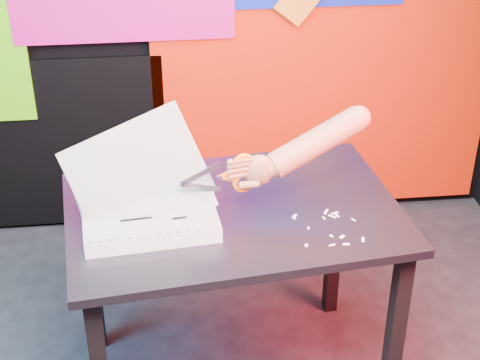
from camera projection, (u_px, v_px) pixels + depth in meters
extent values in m
cube|color=red|center=(327.00, 53.00, 3.35)|extent=(1.60, 0.02, 1.60)
cube|color=black|center=(26.00, 147.00, 3.41)|extent=(1.30, 0.02, 0.85)
cube|color=black|center=(92.00, 270.00, 2.75)|extent=(0.06, 0.06, 0.72)
cube|color=black|center=(394.00, 338.00, 2.43)|extent=(0.06, 0.06, 0.72)
cube|color=black|center=(334.00, 238.00, 2.93)|extent=(0.06, 0.06, 0.72)
cube|color=#2E2E2F|center=(233.00, 213.00, 2.40)|extent=(1.15, 0.84, 0.03)
cube|color=white|center=(149.00, 217.00, 2.31)|extent=(0.44, 0.34, 0.05)
cube|color=silver|center=(149.00, 210.00, 2.29)|extent=(0.44, 0.34, 0.00)
cube|color=silver|center=(149.00, 209.00, 2.29)|extent=(0.44, 0.32, 0.12)
cube|color=silver|center=(145.00, 200.00, 2.29)|extent=(0.46, 0.31, 0.22)
cube|color=silver|center=(141.00, 185.00, 2.28)|extent=(0.47, 0.27, 0.31)
cube|color=silver|center=(137.00, 170.00, 2.27)|extent=(0.48, 0.23, 0.36)
cylinder|color=black|center=(90.00, 243.00, 2.14)|extent=(0.01, 0.01, 0.00)
cylinder|color=black|center=(100.00, 241.00, 2.15)|extent=(0.01, 0.01, 0.00)
cylinder|color=black|center=(110.00, 240.00, 2.15)|extent=(0.01, 0.01, 0.00)
cylinder|color=black|center=(120.00, 239.00, 2.16)|extent=(0.01, 0.01, 0.00)
cylinder|color=black|center=(129.00, 238.00, 2.16)|extent=(0.01, 0.01, 0.00)
cylinder|color=black|center=(139.00, 237.00, 2.17)|extent=(0.01, 0.01, 0.00)
cylinder|color=black|center=(149.00, 236.00, 2.17)|extent=(0.01, 0.01, 0.00)
cylinder|color=black|center=(159.00, 234.00, 2.18)|extent=(0.01, 0.01, 0.00)
cylinder|color=black|center=(168.00, 233.00, 2.18)|extent=(0.01, 0.01, 0.00)
cylinder|color=black|center=(178.00, 232.00, 2.19)|extent=(0.01, 0.01, 0.00)
cylinder|color=black|center=(187.00, 231.00, 2.19)|extent=(0.01, 0.01, 0.00)
cylinder|color=black|center=(197.00, 230.00, 2.20)|extent=(0.01, 0.01, 0.00)
cylinder|color=black|center=(206.00, 229.00, 2.20)|extent=(0.01, 0.01, 0.00)
cylinder|color=black|center=(216.00, 227.00, 2.21)|extent=(0.01, 0.01, 0.00)
cylinder|color=black|center=(86.00, 194.00, 2.38)|extent=(0.01, 0.01, 0.00)
cylinder|color=black|center=(95.00, 193.00, 2.38)|extent=(0.01, 0.01, 0.00)
cylinder|color=black|center=(104.00, 192.00, 2.39)|extent=(0.01, 0.01, 0.00)
cylinder|color=black|center=(113.00, 191.00, 2.39)|extent=(0.01, 0.01, 0.00)
cylinder|color=black|center=(122.00, 190.00, 2.40)|extent=(0.01, 0.01, 0.00)
cylinder|color=black|center=(131.00, 189.00, 2.40)|extent=(0.01, 0.01, 0.00)
cylinder|color=black|center=(140.00, 188.00, 2.41)|extent=(0.01, 0.01, 0.00)
cylinder|color=black|center=(149.00, 187.00, 2.41)|extent=(0.01, 0.01, 0.00)
cylinder|color=black|center=(157.00, 186.00, 2.42)|extent=(0.01, 0.01, 0.00)
cylinder|color=black|center=(166.00, 185.00, 2.42)|extent=(0.01, 0.01, 0.00)
cylinder|color=black|center=(175.00, 185.00, 2.43)|extent=(0.01, 0.01, 0.00)
cylinder|color=black|center=(183.00, 184.00, 2.43)|extent=(0.01, 0.01, 0.00)
cylinder|color=black|center=(192.00, 183.00, 2.44)|extent=(0.01, 0.01, 0.00)
cylinder|color=black|center=(201.00, 182.00, 2.44)|extent=(0.01, 0.01, 0.00)
cube|color=black|center=(116.00, 205.00, 2.32)|extent=(0.08, 0.02, 0.00)
cube|color=black|center=(155.00, 204.00, 2.32)|extent=(0.05, 0.02, 0.00)
cube|color=black|center=(136.00, 219.00, 2.25)|extent=(0.10, 0.02, 0.00)
cube|color=black|center=(179.00, 218.00, 2.25)|extent=(0.04, 0.02, 0.00)
cube|color=#A9ADC1|center=(200.00, 174.00, 2.25)|extent=(0.13, 0.04, 0.06)
cube|color=#A9ADC1|center=(201.00, 187.00, 2.27)|extent=(0.13, 0.04, 0.06)
cylinder|color=#A9ADC1|center=(220.00, 177.00, 2.28)|extent=(0.02, 0.01, 0.01)
cube|color=#E35C0B|center=(227.00, 178.00, 2.29)|extent=(0.05, 0.02, 0.03)
cube|color=#E35C0B|center=(227.00, 173.00, 2.28)|extent=(0.05, 0.02, 0.03)
torus|color=#E35C0B|center=(243.00, 163.00, 2.28)|extent=(0.07, 0.03, 0.07)
torus|color=#E35C0B|center=(243.00, 182.00, 2.32)|extent=(0.07, 0.03, 0.07)
ellipsoid|color=brown|center=(259.00, 170.00, 2.31)|extent=(0.10, 0.06, 0.11)
cylinder|color=brown|center=(243.00, 174.00, 2.30)|extent=(0.08, 0.04, 0.02)
cylinder|color=brown|center=(243.00, 169.00, 2.29)|extent=(0.08, 0.04, 0.02)
cylinder|color=brown|center=(243.00, 164.00, 2.28)|extent=(0.07, 0.04, 0.02)
cylinder|color=brown|center=(243.00, 160.00, 2.28)|extent=(0.06, 0.03, 0.02)
cylinder|color=brown|center=(249.00, 184.00, 2.31)|extent=(0.07, 0.03, 0.03)
cylinder|color=brown|center=(274.00, 166.00, 2.33)|extent=(0.08, 0.08, 0.07)
cylinder|color=brown|center=(316.00, 142.00, 2.34)|extent=(0.34, 0.16, 0.20)
sphere|color=brown|center=(359.00, 118.00, 2.35)|extent=(0.08, 0.08, 0.08)
cube|color=white|center=(306.00, 245.00, 2.21)|extent=(0.01, 0.02, 0.00)
cube|color=white|center=(353.00, 220.00, 2.34)|extent=(0.01, 0.02, 0.00)
cube|color=white|center=(342.00, 237.00, 2.25)|extent=(0.02, 0.02, 0.00)
cube|color=white|center=(346.00, 244.00, 2.22)|extent=(0.02, 0.01, 0.00)
cube|color=white|center=(294.00, 218.00, 2.34)|extent=(0.02, 0.02, 0.00)
cube|color=white|center=(363.00, 240.00, 2.24)|extent=(0.01, 0.03, 0.00)
cube|color=white|center=(326.00, 212.00, 2.38)|extent=(0.02, 0.03, 0.00)
cube|color=white|center=(335.00, 213.00, 2.37)|extent=(0.03, 0.01, 0.00)
cube|color=white|center=(332.00, 216.00, 2.35)|extent=(0.02, 0.02, 0.00)
cube|color=white|center=(332.00, 245.00, 2.22)|extent=(0.02, 0.01, 0.00)
cube|color=white|center=(331.00, 236.00, 2.26)|extent=(0.01, 0.01, 0.00)
cube|color=white|center=(308.00, 228.00, 2.29)|extent=(0.01, 0.01, 0.00)
cube|color=white|center=(294.00, 216.00, 2.35)|extent=(0.02, 0.03, 0.00)
cube|color=white|center=(337.00, 215.00, 2.36)|extent=(0.01, 0.02, 0.00)
cube|color=white|center=(324.00, 218.00, 2.34)|extent=(0.01, 0.02, 0.00)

